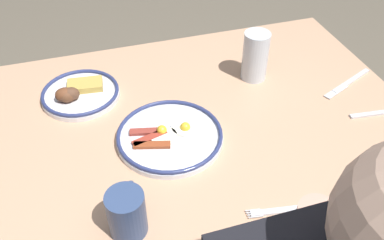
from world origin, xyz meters
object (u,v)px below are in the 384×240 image
(drinking_glass, at_px, (255,58))
(fork_far, at_px, (383,112))
(fork_near, at_px, (294,209))
(coffee_mug, at_px, (127,212))
(butter_knife, at_px, (348,83))
(plate_center_pancakes, at_px, (79,93))
(plate_near_main, at_px, (170,136))

(drinking_glass, xyz_separation_m, fork_far, (-0.27, 0.26, -0.06))
(drinking_glass, relative_size, fork_near, 0.71)
(coffee_mug, distance_m, drinking_glass, 0.62)
(butter_knife, bearing_deg, plate_center_pancakes, -12.12)
(plate_near_main, distance_m, butter_knife, 0.57)
(drinking_glass, bearing_deg, coffee_mug, 42.56)
(drinking_glass, bearing_deg, plate_near_main, 31.49)
(fork_near, distance_m, fork_far, 0.43)
(plate_near_main, xyz_separation_m, fork_near, (-0.20, 0.29, -0.01))
(plate_center_pancakes, distance_m, fork_near, 0.66)
(drinking_glass, distance_m, fork_far, 0.38)
(plate_center_pancakes, height_order, drinking_glass, drinking_glass)
(fork_far, relative_size, butter_knife, 0.94)
(coffee_mug, xyz_separation_m, fork_far, (-0.72, -0.16, -0.05))
(plate_near_main, distance_m, fork_near, 0.35)
(plate_near_main, relative_size, plate_center_pancakes, 1.23)
(fork_near, bearing_deg, drinking_glass, -103.16)
(plate_near_main, relative_size, coffee_mug, 2.43)
(drinking_glass, bearing_deg, plate_center_pancakes, -5.48)
(plate_center_pancakes, xyz_separation_m, fork_near, (-0.40, 0.52, -0.01))
(drinking_glass, xyz_separation_m, fork_near, (0.11, 0.48, -0.06))
(coffee_mug, bearing_deg, butter_knife, -156.89)
(plate_center_pancakes, relative_size, drinking_glass, 1.49)
(coffee_mug, bearing_deg, drinking_glass, -137.44)
(plate_near_main, relative_size, fork_far, 1.44)
(coffee_mug, height_order, fork_far, coffee_mug)
(coffee_mug, relative_size, butter_knife, 0.55)
(fork_near, relative_size, butter_knife, 1.04)
(butter_knife, bearing_deg, plate_near_main, 7.54)
(fork_far, xyz_separation_m, butter_knife, (0.01, -0.15, -0.00))
(fork_near, bearing_deg, plate_center_pancakes, -52.82)
(drinking_glass, height_order, fork_far, drinking_glass)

